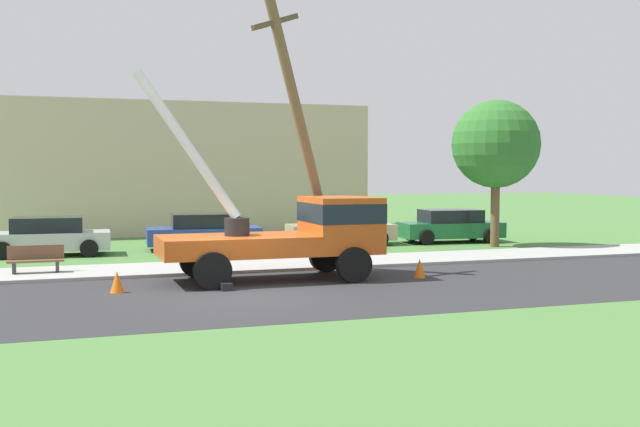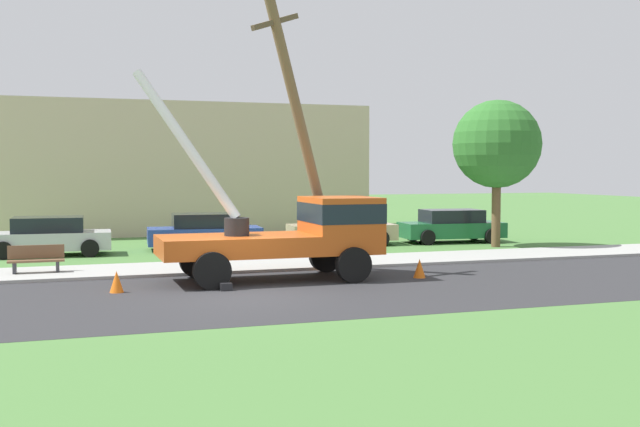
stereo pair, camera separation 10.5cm
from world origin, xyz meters
name	(u,v)px [view 2 (the right image)]	position (x,y,z in m)	size (l,w,h in m)	color
ground_plane	(176,249)	(0.00, 12.00, 0.00)	(120.00, 120.00, 0.00)	#477538
road_asphalt	(246,295)	(0.00, 0.00, 0.00)	(80.00, 7.76, 0.01)	#2B2B2D
sidewalk_strip	(207,267)	(0.00, 5.39, 0.05)	(80.00, 3.01, 0.10)	#9E9E99
utility_truck	(298,230)	(2.08, 2.29, 1.41)	(6.76, 3.20, 5.98)	#C65119
leaning_utility_pole	(301,128)	(2.67, 3.83, 4.41)	(3.33, 1.77, 8.62)	brown
traffic_cone_ahead	(419,268)	(5.49, 1.35, 0.28)	(0.36, 0.36, 0.56)	orange
traffic_cone_behind	(117,282)	(-3.05, 1.40, 0.28)	(0.36, 0.36, 0.56)	orange
traffic_cone_curbside	(326,262)	(3.40, 3.65, 0.28)	(0.36, 0.36, 0.56)	orange
parked_sedan_silver	(49,236)	(-4.78, 10.97, 0.71)	(4.48, 2.16, 1.42)	#B7B7BF
parked_sedan_blue	(205,232)	(1.02, 11.32, 0.71)	(4.53, 2.25, 1.42)	#263F99
parked_sedan_tan	(342,228)	(6.76, 11.26, 0.71)	(4.54, 2.26, 1.42)	tan
parked_sedan_green	(452,226)	(11.69, 10.86, 0.71)	(4.55, 2.28, 1.42)	#1E6638
park_bench	(36,260)	(-5.07, 5.45, 0.46)	(1.60, 0.45, 0.90)	brown
roadside_tree_near	(497,145)	(12.47, 8.55, 4.16)	(3.57, 3.57, 5.97)	brown
lowrise_building_backdrop	(184,169)	(1.70, 20.81, 3.20)	(18.00, 6.00, 6.40)	#C6B293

